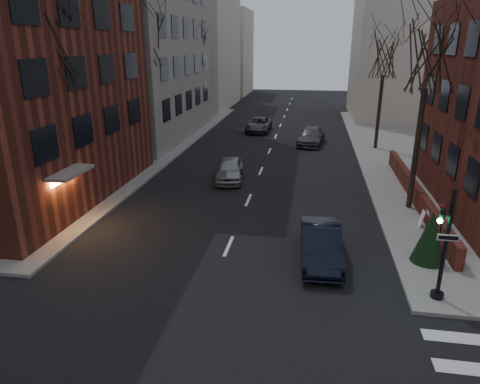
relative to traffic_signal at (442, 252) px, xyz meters
name	(u,v)px	position (x,y,z in m)	size (l,w,h in m)	color
low_wall_right	(415,193)	(1.36, 10.01, -1.26)	(0.35, 16.00, 1.00)	#5E251B
building_distant_la	(180,40)	(-22.94, 46.01, 7.09)	(14.00, 16.00, 18.00)	beige
building_distant_ra	(418,48)	(7.06, 41.01, 6.09)	(14.00, 14.00, 16.00)	beige
building_distant_lb	(221,52)	(-20.94, 63.01, 5.09)	(10.00, 12.00, 14.00)	beige
traffic_signal	(442,252)	(0.00, 0.00, 0.00)	(0.76, 0.44, 4.00)	black
tree_left_a	(46,45)	(-16.74, 5.01, 6.56)	(4.18, 4.18, 10.26)	#2D231C
tree_left_b	(144,38)	(-16.74, 17.01, 7.00)	(4.40, 4.40, 10.80)	#2D231C
tree_left_c	(196,48)	(-16.74, 31.01, 6.12)	(3.96, 3.96, 9.72)	#2D231C
tree_right_a	(430,55)	(0.86, 9.01, 6.12)	(3.96, 3.96, 9.72)	#2D231C
tree_right_b	(385,56)	(0.86, 23.01, 5.68)	(3.74, 3.74, 9.18)	#2D231C
streetlamp_near	(135,112)	(-16.14, 13.01, 2.33)	(0.36, 0.36, 6.28)	black
streetlamp_far	(207,85)	(-16.14, 33.01, 2.33)	(0.36, 0.36, 6.28)	black
parked_sedan	(321,244)	(-3.94, 2.35, -1.16)	(1.58, 4.52, 1.49)	black
car_lane_silver	(229,169)	(-9.74, 12.60, -1.18)	(1.72, 4.28, 1.46)	gray
car_lane_gray	(311,136)	(-4.53, 24.14, -1.19)	(2.02, 4.96, 1.44)	#424146
car_lane_far	(259,125)	(-9.88, 29.17, -1.21)	(2.31, 5.02, 1.39)	#3C3D41
sandwich_board	(425,219)	(1.07, 6.39, -1.35)	(0.36, 0.50, 0.81)	white
evergreen_shrub	(430,237)	(0.34, 2.70, -0.66)	(1.32, 1.32, 2.19)	black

